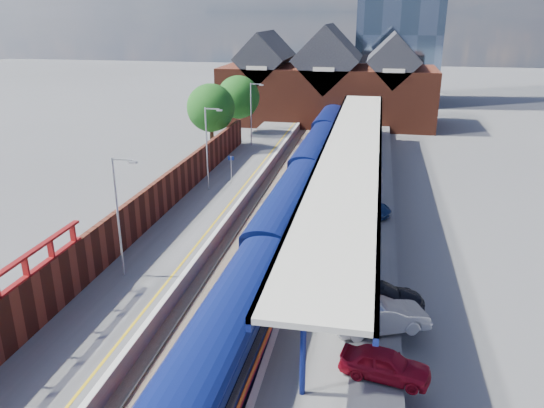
# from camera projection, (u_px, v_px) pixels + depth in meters

# --- Properties ---
(ground) EXTENTS (240.00, 240.00, 0.00)m
(ground) POSITION_uv_depth(u_px,v_px,m) (297.00, 178.00, 51.83)
(ground) COLOR #5B5B5E
(ground) RESTS_ON ground
(ballast_bed) EXTENTS (6.00, 76.00, 0.06)m
(ballast_bed) POSITION_uv_depth(u_px,v_px,m) (279.00, 213.00, 42.60)
(ballast_bed) COLOR #473D33
(ballast_bed) RESTS_ON ground
(rails) EXTENTS (4.51, 76.00, 0.14)m
(rails) POSITION_uv_depth(u_px,v_px,m) (279.00, 212.00, 42.57)
(rails) COLOR slate
(rails) RESTS_ON ground
(left_platform) EXTENTS (5.00, 76.00, 1.00)m
(left_platform) POSITION_uv_depth(u_px,v_px,m) (213.00, 203.00, 43.44)
(left_platform) COLOR #565659
(left_platform) RESTS_ON ground
(right_platform) EXTENTS (6.00, 76.00, 1.00)m
(right_platform) POSITION_uv_depth(u_px,v_px,m) (354.00, 213.00, 41.35)
(right_platform) COLOR #565659
(right_platform) RESTS_ON ground
(coping_left) EXTENTS (0.30, 76.00, 0.05)m
(coping_left) POSITION_uv_depth(u_px,v_px,m) (241.00, 199.00, 42.84)
(coping_left) COLOR silver
(coping_left) RESTS_ON left_platform
(coping_right) EXTENTS (0.30, 76.00, 0.05)m
(coping_right) POSITION_uv_depth(u_px,v_px,m) (318.00, 204.00, 41.69)
(coping_right) COLOR silver
(coping_right) RESTS_ON right_platform
(yellow_line) EXTENTS (0.14, 76.00, 0.01)m
(yellow_line) POSITION_uv_depth(u_px,v_px,m) (234.00, 199.00, 42.95)
(yellow_line) COLOR yellow
(yellow_line) RESTS_ON left_platform
(train) EXTENTS (3.18, 65.96, 3.45)m
(train) POSITION_uv_depth(u_px,v_px,m) (304.00, 176.00, 45.17)
(train) COLOR #0B154F
(train) RESTS_ON ground
(canopy) EXTENTS (4.50, 52.00, 4.48)m
(canopy) POSITION_uv_depth(u_px,v_px,m) (352.00, 147.00, 41.62)
(canopy) COLOR navy
(canopy) RESTS_ON right_platform
(lamp_post_b) EXTENTS (1.48, 0.18, 7.00)m
(lamp_post_b) POSITION_uv_depth(u_px,v_px,m) (120.00, 210.00, 29.16)
(lamp_post_b) COLOR #A5A8AA
(lamp_post_b) RESTS_ON left_platform
(lamp_post_c) EXTENTS (1.48, 0.18, 7.00)m
(lamp_post_c) POSITION_uv_depth(u_px,v_px,m) (208.00, 144.00, 43.91)
(lamp_post_c) COLOR #A5A8AA
(lamp_post_c) RESTS_ON left_platform
(lamp_post_d) EXTENTS (1.48, 0.18, 7.00)m
(lamp_post_d) POSITION_uv_depth(u_px,v_px,m) (252.00, 111.00, 58.66)
(lamp_post_d) COLOR #A5A8AA
(lamp_post_d) RESTS_ON left_platform
(platform_sign) EXTENTS (0.55, 0.08, 2.50)m
(platform_sign) POSITION_uv_depth(u_px,v_px,m) (231.00, 165.00, 46.29)
(platform_sign) COLOR #A5A8AA
(platform_sign) RESTS_ON left_platform
(brick_wall) EXTENTS (0.35, 50.00, 3.86)m
(brick_wall) POSITION_uv_depth(u_px,v_px,m) (149.00, 205.00, 37.29)
(brick_wall) COLOR #5D2718
(brick_wall) RESTS_ON left_platform
(station_building) EXTENTS (30.00, 12.12, 13.78)m
(station_building) POSITION_uv_depth(u_px,v_px,m) (327.00, 85.00, 75.79)
(station_building) COLOR #5D2718
(station_building) RESTS_ON ground
(tree_near) EXTENTS (5.20, 5.20, 8.10)m
(tree_near) POSITION_uv_depth(u_px,v_px,m) (212.00, 109.00, 57.34)
(tree_near) COLOR #382314
(tree_near) RESTS_ON ground
(tree_far) EXTENTS (5.20, 5.20, 8.10)m
(tree_far) POSITION_uv_depth(u_px,v_px,m) (239.00, 98.00, 64.53)
(tree_far) COLOR #382314
(tree_far) RESTS_ON ground
(parked_car_red) EXTENTS (3.94, 2.17, 1.27)m
(parked_car_red) POSITION_uv_depth(u_px,v_px,m) (385.00, 364.00, 21.80)
(parked_car_red) COLOR maroon
(parked_car_red) RESTS_ON right_platform
(parked_car_silver) EXTENTS (4.88, 3.30, 1.52)m
(parked_car_silver) POSITION_uv_depth(u_px,v_px,m) (381.00, 316.00, 25.02)
(parked_car_silver) COLOR silver
(parked_car_silver) RESTS_ON right_platform
(parked_car_dark) EXTENTS (4.77, 2.14, 1.36)m
(parked_car_dark) POSITION_uv_depth(u_px,v_px,m) (378.00, 295.00, 27.02)
(parked_car_dark) COLOR black
(parked_car_dark) RESTS_ON right_platform
(parked_car_blue) EXTENTS (5.15, 3.94, 1.30)m
(parked_car_blue) POSITION_uv_depth(u_px,v_px,m) (360.00, 206.00, 39.56)
(parked_car_blue) COLOR navy
(parked_car_blue) RESTS_ON right_platform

